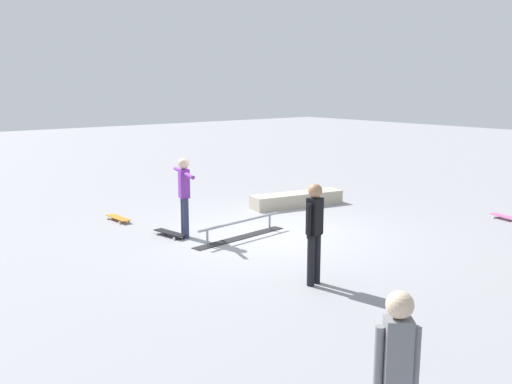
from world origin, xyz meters
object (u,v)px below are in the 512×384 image
at_px(skate_ledge, 297,199).
at_px(skateboard_main, 170,233).
at_px(bystander_grey_shirt, 396,375).
at_px(bystander_black_shirt, 314,228).
at_px(grind_rail, 240,230).
at_px(skater_main, 184,192).
at_px(loose_skateboard_orange, 118,218).
at_px(loose_skateboard_pink, 507,217).

bearing_deg(skate_ledge, skateboard_main, 7.62).
bearing_deg(bystander_grey_shirt, bystander_black_shirt, -86.47).
xyz_separation_m(grind_rail, skateboard_main, (1.03, -0.97, -0.08)).
relative_size(skate_ledge, bystander_black_shirt, 1.55).
xyz_separation_m(skate_ledge, skater_main, (3.72, 0.77, 0.75)).
bearing_deg(loose_skateboard_orange, loose_skateboard_pink, -131.03).
xyz_separation_m(grind_rail, loose_skateboard_orange, (1.28, -2.81, -0.08)).
height_order(skater_main, loose_skateboard_pink, skater_main).
bearing_deg(skater_main, skateboard_main, 56.86).
xyz_separation_m(grind_rail, skater_main, (0.82, -0.73, 0.77)).
distance_m(bystander_black_shirt, loose_skateboard_pink, 6.28).
height_order(bystander_grey_shirt, loose_skateboard_pink, bystander_grey_shirt).
bearing_deg(loose_skateboard_pink, skater_main, 76.17).
relative_size(grind_rail, bystander_grey_shirt, 1.51).
relative_size(bystander_black_shirt, loose_skateboard_orange, 1.92).
distance_m(grind_rail, skate_ledge, 3.27).
relative_size(skate_ledge, loose_skateboard_pink, 2.92).
xyz_separation_m(bystander_grey_shirt, loose_skateboard_pink, (-8.75, -3.63, -0.78)).
bearing_deg(skateboard_main, loose_skateboard_pink, -127.26).
bearing_deg(bystander_black_shirt, loose_skateboard_orange, 85.34).
relative_size(skate_ledge, skateboard_main, 2.93).
xyz_separation_m(bystander_grey_shirt, bystander_black_shirt, (-2.52, -3.42, 0.02)).
bearing_deg(grind_rail, bystander_grey_shirt, 55.84).
bearing_deg(bystander_black_shirt, skate_ledge, 39.23).
relative_size(grind_rail, loose_skateboard_pink, 2.78).
distance_m(skateboard_main, bystander_black_shirt, 3.84).
height_order(skate_ledge, skater_main, skater_main).
bearing_deg(skater_main, skate_ledge, -62.46).
distance_m(skate_ledge, bystander_grey_shirt, 9.85).
bearing_deg(bystander_grey_shirt, skate_ledge, -88.64).
relative_size(skateboard_main, bystander_black_shirt, 0.53).
height_order(grind_rail, skater_main, skater_main).
bearing_deg(bystander_grey_shirt, grind_rail, -77.58).
bearing_deg(grind_rail, skateboard_main, -49.93).
bearing_deg(skateboard_main, skate_ledge, -91.38).
bearing_deg(skate_ledge, loose_skateboard_pink, 122.90).
height_order(skateboard_main, bystander_grey_shirt, bystander_grey_shirt).
relative_size(skateboard_main, bystander_grey_shirt, 0.54).
height_order(grind_rail, bystander_grey_shirt, bystander_grey_shirt).
relative_size(skater_main, loose_skateboard_pink, 1.92).
xyz_separation_m(skate_ledge, skateboard_main, (3.94, 0.53, -0.09)).
bearing_deg(bystander_grey_shirt, loose_skateboard_pink, -117.52).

